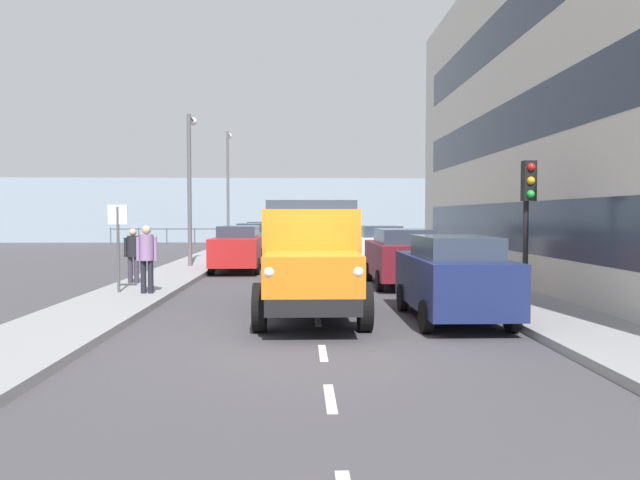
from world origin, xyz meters
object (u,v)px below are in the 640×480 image
(pedestrian_couple_a, at_px, (147,253))
(pedestrian_near_railing, at_px, (133,251))
(truck_vintage_orange, at_px, (311,262))
(lamp_post_far, at_px, (228,179))
(street_sign, at_px, (118,233))
(car_maroon_kerbside_1, at_px, (402,256))
(lamp_post_promenade, at_px, (190,175))
(car_navy_kerbside_near, at_px, (453,277))
(car_white_kerbside_2, at_px, (379,247))
(car_silver_oppositeside_2, at_px, (261,235))
(car_red_oppositeside_0, at_px, (239,248))
(traffic_light_near, at_px, (528,200))
(car_teal_oppositeside_1, at_px, (253,240))

(pedestrian_couple_a, height_order, pedestrian_near_railing, pedestrian_couple_a)
(truck_vintage_orange, relative_size, lamp_post_far, 0.81)
(pedestrian_couple_a, distance_m, street_sign, 0.97)
(truck_vintage_orange, xyz_separation_m, lamp_post_far, (4.59, -23.86, 3.10))
(car_maroon_kerbside_1, relative_size, pedestrian_near_railing, 2.65)
(lamp_post_promenade, relative_size, street_sign, 2.62)
(lamp_post_far, bearing_deg, car_navy_kerbside_near, 107.08)
(pedestrian_couple_a, height_order, street_sign, street_sign)
(car_white_kerbside_2, bearing_deg, street_sign, 44.67)
(car_white_kerbside_2, bearing_deg, lamp_post_far, -60.22)
(car_navy_kerbside_near, height_order, car_silver_oppositeside_2, same)
(car_white_kerbside_2, xyz_separation_m, lamp_post_promenade, (7.39, -0.44, 2.81))
(car_red_oppositeside_0, distance_m, lamp_post_promenade, 3.53)
(car_white_kerbside_2, height_order, pedestrian_couple_a, pedestrian_couple_a)
(car_maroon_kerbside_1, distance_m, lamp_post_far, 20.00)
(car_white_kerbside_2, xyz_separation_m, traffic_light_near, (-2.06, 9.79, 1.58))
(car_teal_oppositeside_1, relative_size, pedestrian_couple_a, 2.47)
(truck_vintage_orange, distance_m, traffic_light_near, 5.18)
(lamp_post_promenade, bearing_deg, car_silver_oppositeside_2, -99.05)
(car_maroon_kerbside_1, distance_m, car_teal_oppositeside_1, 12.83)
(traffic_light_near, xyz_separation_m, lamp_post_promenade, (9.44, -10.23, 1.23))
(car_red_oppositeside_0, xyz_separation_m, car_teal_oppositeside_1, (0.00, -6.75, -0.00))
(car_white_kerbside_2, xyz_separation_m, pedestrian_couple_a, (6.96, 7.88, 0.27))
(car_maroon_kerbside_1, distance_m, pedestrian_couple_a, 7.43)
(truck_vintage_orange, xyz_separation_m, traffic_light_near, (-4.90, -1.08, 1.29))
(car_red_oppositeside_0, distance_m, car_teal_oppositeside_1, 6.75)
(truck_vintage_orange, relative_size, lamp_post_promenade, 0.96)
(truck_vintage_orange, bearing_deg, pedestrian_near_railing, -45.90)
(car_maroon_kerbside_1, relative_size, lamp_post_far, 0.60)
(car_silver_oppositeside_2, height_order, pedestrian_near_railing, pedestrian_near_railing)
(car_red_oppositeside_0, height_order, car_teal_oppositeside_1, same)
(car_maroon_kerbside_1, bearing_deg, pedestrian_near_railing, 2.48)
(pedestrian_near_railing, bearing_deg, car_silver_oppositeside_2, -97.77)
(pedestrian_couple_a, distance_m, lamp_post_promenade, 8.71)
(car_maroon_kerbside_1, bearing_deg, car_silver_oppositeside_2, -73.25)
(pedestrian_near_railing, bearing_deg, pedestrian_couple_a, 113.39)
(pedestrian_near_railing, bearing_deg, lamp_post_far, -91.55)
(car_white_kerbside_2, bearing_deg, pedestrian_near_railing, 35.31)
(pedestrian_near_railing, height_order, traffic_light_near, traffic_light_near)
(car_navy_kerbside_near, distance_m, pedestrian_near_railing, 9.70)
(car_white_kerbside_2, xyz_separation_m, car_red_oppositeside_0, (5.43, 0.40, 0.00))
(pedestrian_near_railing, relative_size, traffic_light_near, 0.50)
(car_navy_kerbside_near, distance_m, car_maroon_kerbside_1, 5.92)
(pedestrian_couple_a, xyz_separation_m, traffic_light_near, (-9.01, 1.91, 1.31))
(car_red_oppositeside_0, xyz_separation_m, car_silver_oppositeside_2, (0.00, -13.15, 0.00))
(truck_vintage_orange, distance_m, street_sign, 5.88)
(lamp_post_promenade, bearing_deg, traffic_light_near, 132.70)
(car_navy_kerbside_near, xyz_separation_m, car_maroon_kerbside_1, (-0.00, -5.92, 0.00))
(pedestrian_couple_a, relative_size, traffic_light_near, 0.54)
(car_navy_kerbside_near, relative_size, car_maroon_kerbside_1, 0.94)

